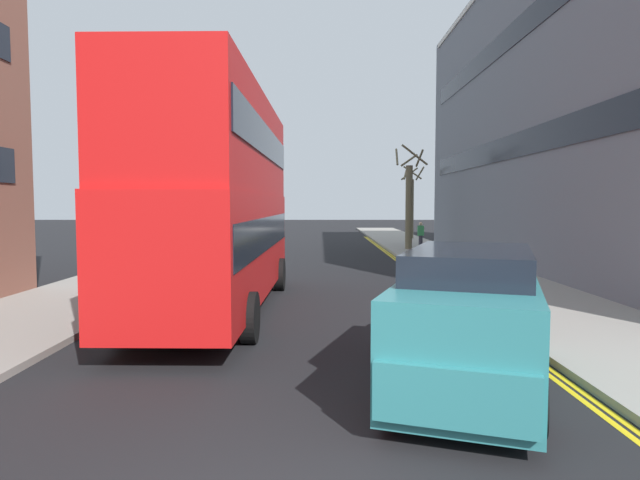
% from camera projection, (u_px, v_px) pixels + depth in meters
% --- Properties ---
extents(sidewalk_right, '(4.00, 80.00, 0.14)m').
position_uv_depth(sidewalk_right, '(482.00, 278.00, 20.12)').
color(sidewalk_right, gray).
rests_on(sidewalk_right, ground).
extents(sidewalk_left, '(4.00, 80.00, 0.14)m').
position_uv_depth(sidewalk_left, '(131.00, 278.00, 20.11)').
color(sidewalk_left, gray).
rests_on(sidewalk_left, ground).
extents(kerb_line_outer, '(0.10, 56.00, 0.01)m').
position_uv_depth(kerb_line_outer, '(437.00, 288.00, 18.13)').
color(kerb_line_outer, yellow).
rests_on(kerb_line_outer, ground).
extents(kerb_line_inner, '(0.10, 56.00, 0.01)m').
position_uv_depth(kerb_line_inner, '(432.00, 288.00, 18.13)').
color(kerb_line_inner, yellow).
rests_on(kerb_line_inner, ground).
extents(double_decker_bus_away, '(2.93, 10.85, 5.64)m').
position_uv_depth(double_decker_bus_away, '(219.00, 195.00, 14.12)').
color(double_decker_bus_away, red).
rests_on(double_decker_bus_away, ground).
extents(taxi_minivan, '(3.32, 5.16, 2.12)m').
position_uv_depth(taxi_minivan, '(468.00, 320.00, 8.09)').
color(taxi_minivan, teal).
rests_on(taxi_minivan, ground).
extents(pedestrian_far, '(0.34, 0.22, 1.62)m').
position_uv_depth(pedestrian_far, '(421.00, 236.00, 30.97)').
color(pedestrian_far, '#2D2D38').
rests_on(pedestrian_far, sidewalk_right).
extents(street_tree_near, '(1.65, 1.65, 5.49)m').
position_uv_depth(street_tree_near, '(412.00, 203.00, 41.70)').
color(street_tree_near, '#6B6047').
rests_on(street_tree_near, sidewalk_right).
extents(street_tree_mid, '(1.82, 1.82, 6.02)m').
position_uv_depth(street_tree_mid, '(409.00, 202.00, 31.91)').
color(street_tree_mid, '#6B6047').
rests_on(street_tree_mid, sidewalk_right).
extents(townhouse_terrace_right, '(10.08, 28.00, 13.61)m').
position_uv_depth(townhouse_terrace_right, '(617.00, 112.00, 23.84)').
color(townhouse_terrace_right, slate).
rests_on(townhouse_terrace_right, ground).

